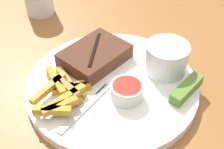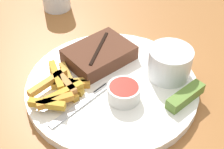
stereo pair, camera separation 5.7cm
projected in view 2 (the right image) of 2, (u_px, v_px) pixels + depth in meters
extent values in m
cube|color=#935B2D|center=(112.00, 97.00, 0.61)|extent=(1.35, 1.25, 0.04)
cylinder|color=#935B2D|center=(138.00, 28.00, 1.48)|extent=(0.06, 0.06, 0.74)
cylinder|color=white|center=(112.00, 87.00, 0.59)|extent=(0.32, 0.32, 0.01)
cylinder|color=white|center=(112.00, 83.00, 0.58)|extent=(0.32, 0.32, 0.00)
cube|color=#512D1E|center=(99.00, 54.00, 0.62)|extent=(0.13, 0.10, 0.03)
cube|color=black|center=(99.00, 48.00, 0.61)|extent=(0.09, 0.07, 0.00)
cube|color=gold|center=(48.00, 82.00, 0.56)|extent=(0.08, 0.02, 0.01)
cube|color=#C68128|center=(71.00, 84.00, 0.57)|extent=(0.06, 0.05, 0.01)
cube|color=orange|center=(69.00, 89.00, 0.56)|extent=(0.03, 0.05, 0.01)
cube|color=gold|center=(58.00, 77.00, 0.59)|extent=(0.02, 0.06, 0.01)
cube|color=orange|center=(55.00, 101.00, 0.52)|extent=(0.06, 0.03, 0.01)
cube|color=gold|center=(66.00, 89.00, 0.56)|extent=(0.01, 0.07, 0.01)
cube|color=gold|center=(47.00, 104.00, 0.52)|extent=(0.05, 0.06, 0.01)
cube|color=gold|center=(71.00, 89.00, 0.56)|extent=(0.03, 0.05, 0.01)
cube|color=#BD8D38|center=(67.00, 76.00, 0.59)|extent=(0.03, 0.07, 0.01)
cube|color=gold|center=(69.00, 83.00, 0.57)|extent=(0.06, 0.04, 0.01)
cube|color=gold|center=(64.00, 93.00, 0.54)|extent=(0.07, 0.02, 0.01)
cube|color=#BD8D28|center=(56.00, 75.00, 0.57)|extent=(0.04, 0.08, 0.01)
cube|color=#C17B3F|center=(66.00, 82.00, 0.56)|extent=(0.02, 0.06, 0.01)
cylinder|color=white|center=(170.00, 63.00, 0.58)|extent=(0.08, 0.08, 0.06)
cylinder|color=beige|center=(171.00, 53.00, 0.57)|extent=(0.08, 0.08, 0.01)
cylinder|color=silver|center=(124.00, 93.00, 0.54)|extent=(0.06, 0.06, 0.03)
cylinder|color=#B22319|center=(124.00, 88.00, 0.54)|extent=(0.05, 0.05, 0.01)
cube|color=#567A2D|center=(185.00, 96.00, 0.54)|extent=(0.08, 0.03, 0.02)
cube|color=#B7B7BC|center=(73.00, 110.00, 0.53)|extent=(0.10, 0.03, 0.00)
cube|color=#B7B7BC|center=(103.00, 91.00, 0.56)|extent=(0.03, 0.01, 0.00)
cube|color=#B7B7BC|center=(101.00, 90.00, 0.57)|extent=(0.03, 0.01, 0.00)
cube|color=#B7B7BC|center=(100.00, 88.00, 0.57)|extent=(0.03, 0.01, 0.00)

